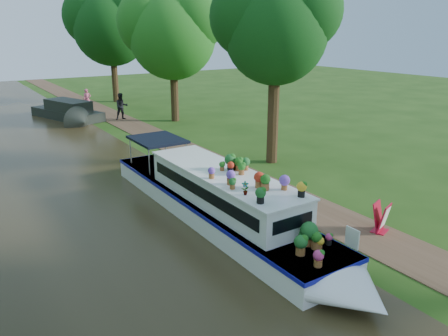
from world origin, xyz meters
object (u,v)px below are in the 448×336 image
Objects in this scene: pedestrian_pink at (87,99)px; pedestrian_dark at (122,106)px; second_boat at (68,112)px; sandwich_board at (381,219)px; plant_boat at (223,201)px.

pedestrian_pink is 5.66m from pedestrian_dark.
pedestrian_dark is (3.29, -2.25, 0.42)m from second_boat.
sandwich_board is (3.63, -24.97, -0.11)m from second_boat.
plant_boat is at bearing 120.48° from sandwich_board.
pedestrian_dark reaches higher than pedestrian_pink.
pedestrian_dark is at bearing 71.49° from sandwich_board.
pedestrian_dark reaches higher than sandwich_board.
pedestrian_dark is at bearing 79.35° from plant_boat.
plant_boat is 7.00× the size of pedestrian_dark.
second_boat is 25.23m from sandwich_board.
pedestrian_dark is (0.89, -5.59, 0.12)m from pedestrian_pink.
second_boat is 4.01m from pedestrian_dark.
second_boat is at bearing 151.54° from pedestrian_dark.
plant_boat is 21.62m from second_boat.
second_boat is at bearing 78.91° from sandwich_board.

